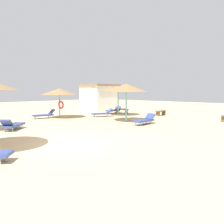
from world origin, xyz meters
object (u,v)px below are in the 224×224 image
parasol_1 (126,88)px  beach_cabana (99,97)px  lounger_1 (145,120)px  lounger_0 (103,113)px  bench_1 (122,110)px  lounger_5 (114,110)px  lounger_2 (13,125)px  bench_2 (161,112)px  parasol_4 (59,92)px  parasol_0 (118,88)px  lounger_4 (44,115)px

parasol_1 → beach_cabana: (-9.39, 6.08, -0.97)m
parasol_1 → lounger_1: (1.86, -0.20, -2.25)m
lounger_1 → lounger_0: bearing=166.6°
bench_1 → lounger_0: bearing=-81.1°
lounger_1 → beach_cabana: 12.95m
lounger_5 → bench_1: 1.02m
lounger_2 → bench_2: size_ratio=1.22×
bench_2 → beach_cabana: size_ratio=0.37×
lounger_1 → bench_2: bearing=110.3°
parasol_4 → bench_1: size_ratio=2.04×
parasol_1 → parasol_4: size_ratio=1.02×
parasol_0 → beach_cabana: beach_cabana is taller
bench_2 → parasol_0: bearing=-140.5°
parasol_1 → lounger_5: 7.15m
parasol_1 → bench_2: 5.87m
lounger_1 → bench_1: bearing=142.7°
parasol_0 → lounger_1: 6.45m
parasol_0 → bench_1: (-0.87, 1.57, -2.23)m
parasol_4 → lounger_2: size_ratio=1.68×
parasol_4 → bench_2: size_ratio=2.05×
lounger_1 → lounger_4: lounger_4 is taller
lounger_2 → lounger_5: bearing=102.7°
lounger_5 → bench_2: size_ratio=1.27×
lounger_4 → lounger_5: bearing=81.0°
parasol_0 → lounger_2: (0.77, -10.31, -2.26)m
lounger_0 → lounger_5: lounger_0 is taller
beach_cabana → bench_1: bearing=-17.8°
beach_cabana → bench_2: bearing=-4.0°
parasol_0 → lounger_4: parasol_0 is taller
bench_2 → parasol_1: bearing=-87.6°
parasol_1 → lounger_4: (-6.43, -3.18, -2.24)m
lounger_4 → lounger_5: (1.18, 7.49, -0.01)m
bench_1 → beach_cabana: size_ratio=0.37×
parasol_1 → parasol_4: (-5.71, -2.13, -0.30)m
lounger_0 → lounger_1: (5.57, -1.33, -0.00)m
lounger_1 → lounger_2: lounger_2 is taller
lounger_5 → bench_2: (5.01, 1.13, 0.03)m
lounger_5 → lounger_0: bearing=-64.2°
parasol_1 → bench_1: bearing=133.7°
bench_1 → parasol_1: bearing=-46.3°
lounger_1 → bench_2: lounger_1 is taller
lounger_0 → bench_1: size_ratio=1.28×
lounger_2 → beach_cabana: 15.21m
lounger_1 → beach_cabana: bearing=150.8°
lounger_4 → lounger_5: lounger_4 is taller
lounger_2 → lounger_5: (-2.66, 11.76, -0.00)m
parasol_4 → parasol_0: bearing=64.7°
bench_2 → beach_cabana: (-9.16, 0.65, 1.25)m
lounger_1 → bench_1: lounger_1 is taller
parasol_4 → beach_cabana: bearing=114.2°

